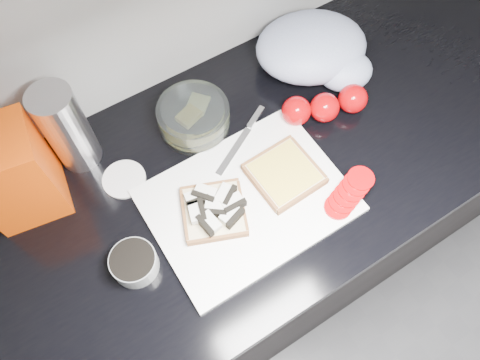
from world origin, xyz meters
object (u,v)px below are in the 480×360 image
(cutting_board, at_px, (248,201))
(steel_canister, at_px, (67,129))
(bread_bag, at_px, (13,174))
(glass_bowl, at_px, (194,118))

(cutting_board, bearing_deg, steel_canister, 130.45)
(steel_canister, bearing_deg, bread_bag, -160.14)
(glass_bowl, relative_size, bread_bag, 0.73)
(glass_bowl, relative_size, steel_canister, 0.76)
(bread_bag, bearing_deg, steel_canister, 28.95)
(cutting_board, relative_size, glass_bowl, 2.52)
(bread_bag, bearing_deg, glass_bowl, 6.01)
(cutting_board, bearing_deg, glass_bowl, 89.61)
(bread_bag, distance_m, steel_canister, 0.13)
(cutting_board, xyz_separation_m, glass_bowl, (0.00, 0.22, 0.03))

